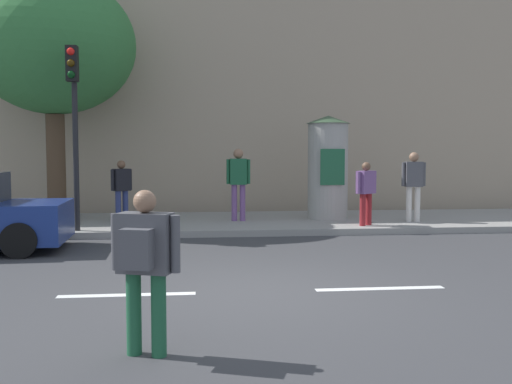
# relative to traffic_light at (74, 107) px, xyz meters

# --- Properties ---
(ground_plane) EXTENTS (80.00, 80.00, 0.00)m
(ground_plane) POSITION_rel_traffic_light_xyz_m (3.39, -5.24, -2.84)
(ground_plane) COLOR #38383A
(sidewalk_curb) EXTENTS (36.00, 4.00, 0.15)m
(sidewalk_curb) POSITION_rel_traffic_light_xyz_m (3.39, 1.76, -2.76)
(sidewalk_curb) COLOR gray
(sidewalk_curb) RESTS_ON ground_plane
(lane_markings) EXTENTS (25.80, 0.16, 0.01)m
(lane_markings) POSITION_rel_traffic_light_xyz_m (3.39, -5.24, -2.84)
(lane_markings) COLOR silver
(lane_markings) RESTS_ON ground_plane
(building_backdrop) EXTENTS (36.00, 5.00, 10.75)m
(building_backdrop) POSITION_rel_traffic_light_xyz_m (3.39, 6.76, 2.54)
(building_backdrop) COLOR tan
(building_backdrop) RESTS_ON ground_plane
(traffic_light) EXTENTS (0.24, 0.45, 3.97)m
(traffic_light) POSITION_rel_traffic_light_xyz_m (0.00, 0.00, 0.00)
(traffic_light) COLOR black
(traffic_light) RESTS_ON sidewalk_curb
(poster_column) EXTENTS (1.13, 1.13, 2.65)m
(poster_column) POSITION_rel_traffic_light_xyz_m (5.98, 1.80, -1.35)
(poster_column) COLOR #9E9B93
(poster_column) RESTS_ON sidewalk_curb
(street_tree) EXTENTS (4.09, 4.09, 6.15)m
(street_tree) POSITION_rel_traffic_light_xyz_m (-0.93, 2.34, 1.69)
(street_tree) COLOR #4C3826
(street_tree) RESTS_ON sidewalk_curb
(pedestrian_in_dark_shirt) EXTENTS (0.64, 0.48, 1.54)m
(pedestrian_in_dark_shirt) POSITION_rel_traffic_light_xyz_m (2.11, -7.57, -1.92)
(pedestrian_in_dark_shirt) COLOR #1E5938
(pedestrian_in_dark_shirt) RESTS_ON ground_plane
(pedestrian_near_pole) EXTENTS (0.54, 0.48, 1.49)m
(pedestrian_near_pole) POSITION_rel_traffic_light_xyz_m (6.56, 0.33, -1.82)
(pedestrian_near_pole) COLOR maroon
(pedestrian_near_pole) RESTS_ON sidewalk_curb
(pedestrian_with_bag) EXTENTS (0.47, 0.44, 1.52)m
(pedestrian_with_bag) POSITION_rel_traffic_light_xyz_m (0.78, 1.64, -1.82)
(pedestrian_with_bag) COLOR navy
(pedestrian_with_bag) RESTS_ON sidewalk_curb
(pedestrian_with_backpack) EXTENTS (0.59, 0.25, 1.80)m
(pedestrian_with_backpack) POSITION_rel_traffic_light_xyz_m (3.65, 1.53, -1.63)
(pedestrian_with_backpack) COLOR #724C84
(pedestrian_with_backpack) RESTS_ON sidewalk_curb
(pedestrian_tallest) EXTENTS (0.60, 0.27, 1.71)m
(pedestrian_tallest) POSITION_rel_traffic_light_xyz_m (7.94, 0.94, -1.68)
(pedestrian_tallest) COLOR silver
(pedestrian_tallest) RESTS_ON sidewalk_curb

